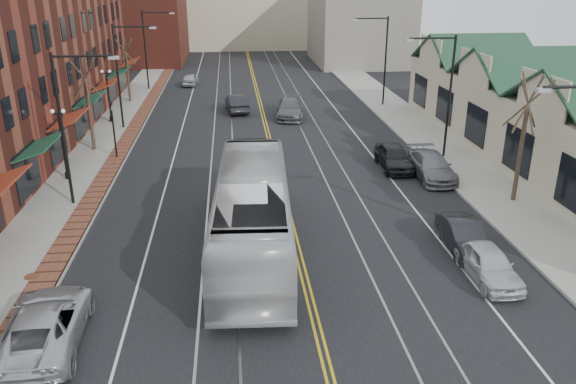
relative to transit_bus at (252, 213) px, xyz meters
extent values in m
cube|color=gray|center=(-10.00, 10.33, -1.80)|extent=(4.00, 120.00, 0.15)
cube|color=gray|center=(14.00, 10.33, -1.80)|extent=(4.00, 120.00, 0.15)
cube|color=#B3A889|center=(20.00, 10.33, 0.43)|extent=(8.00, 36.00, 4.60)
cube|color=maroon|center=(-14.00, 60.33, 5.13)|extent=(14.00, 18.00, 14.00)
cube|color=#B3A889|center=(2.00, 75.33, 2.63)|extent=(22.00, 14.00, 9.00)
cube|color=slate|center=(17.00, 55.33, 3.63)|extent=(12.00, 16.00, 11.00)
cylinder|color=black|center=(-9.50, 6.33, 2.28)|extent=(0.16, 0.16, 8.00)
cylinder|color=black|center=(-8.00, 6.33, 6.08)|extent=(3.00, 0.12, 0.12)
cube|color=#999999|center=(-6.50, 6.33, 5.98)|extent=(0.50, 0.25, 0.15)
cylinder|color=black|center=(-9.50, 22.33, 2.28)|extent=(0.16, 0.16, 8.00)
cylinder|color=black|center=(-8.00, 22.33, 6.08)|extent=(3.00, 0.12, 0.12)
cube|color=#999999|center=(-6.50, 22.33, 5.98)|extent=(0.50, 0.25, 0.15)
cylinder|color=black|center=(-9.50, 38.33, 2.28)|extent=(0.16, 0.16, 8.00)
cylinder|color=black|center=(-8.00, 38.33, 6.08)|extent=(3.00, 0.12, 0.12)
cube|color=#999999|center=(-6.50, 38.33, 5.98)|extent=(0.50, 0.25, 0.15)
cube|color=#999999|center=(10.50, -3.67, 5.98)|extent=(0.50, 0.25, 0.15)
cylinder|color=black|center=(13.50, 12.33, 2.28)|extent=(0.16, 0.16, 8.00)
cylinder|color=black|center=(12.00, 12.33, 6.08)|extent=(3.00, 0.12, 0.12)
cube|color=#999999|center=(10.50, 12.33, 5.98)|extent=(0.50, 0.25, 0.15)
cylinder|color=black|center=(13.50, 28.33, 2.28)|extent=(0.16, 0.16, 8.00)
cylinder|color=black|center=(12.00, 28.33, 6.08)|extent=(3.00, 0.12, 0.12)
cube|color=#999999|center=(10.50, 28.33, 5.98)|extent=(0.50, 0.25, 0.15)
cylinder|color=black|center=(-10.80, 10.33, -1.52)|extent=(0.28, 0.28, 0.40)
cylinder|color=black|center=(-10.80, 10.33, 0.28)|extent=(0.14, 0.14, 4.00)
cube|color=black|center=(-10.80, 10.33, 2.28)|extent=(0.60, 0.06, 0.06)
sphere|color=white|center=(-11.10, 10.33, 2.43)|extent=(0.24, 0.24, 0.24)
sphere|color=white|center=(-10.50, 10.33, 2.43)|extent=(0.24, 0.24, 0.24)
cylinder|color=black|center=(-10.80, 24.33, -1.52)|extent=(0.28, 0.28, 0.40)
cylinder|color=black|center=(-10.80, 24.33, 0.28)|extent=(0.14, 0.14, 4.00)
cube|color=black|center=(-10.80, 24.33, 2.28)|extent=(0.60, 0.06, 0.06)
sphere|color=white|center=(-11.10, 24.33, 2.43)|extent=(0.24, 0.24, 0.24)
sphere|color=white|center=(-10.50, 24.33, 2.43)|extent=(0.24, 0.24, 0.24)
cylinder|color=#382B21|center=(-10.50, 16.33, 0.73)|extent=(0.24, 0.24, 4.90)
cylinder|color=#382B21|center=(-10.50, 16.33, 3.28)|extent=(0.58, 1.37, 2.90)
cylinder|color=#382B21|center=(-10.50, 16.33, 3.28)|extent=(1.60, 0.66, 2.78)
cylinder|color=#382B21|center=(-10.50, 16.33, 3.28)|extent=(0.53, 1.23, 2.96)
cylinder|color=#382B21|center=(-10.50, 16.33, 3.28)|extent=(1.69, 1.03, 2.64)
cylinder|color=#382B21|center=(-10.50, 16.33, 3.28)|extent=(1.78, 1.29, 2.48)
cylinder|color=#382B21|center=(-10.50, 32.33, 0.55)|extent=(0.24, 0.24, 4.55)
cylinder|color=#382B21|center=(-10.50, 32.33, 2.93)|extent=(0.55, 1.28, 2.69)
cylinder|color=#382B21|center=(-10.50, 32.33, 2.93)|extent=(1.49, 0.62, 2.58)
cylinder|color=#382B21|center=(-10.50, 32.33, 2.93)|extent=(0.50, 1.15, 2.75)
cylinder|color=#382B21|center=(-10.50, 32.33, 2.93)|extent=(1.57, 0.97, 2.45)
cylinder|color=#382B21|center=(-10.50, 32.33, 2.93)|extent=(1.66, 1.20, 2.30)
cylinder|color=#382B21|center=(14.50, 4.33, 0.90)|extent=(0.24, 0.24, 5.25)
cylinder|color=#382B21|center=(14.50, 4.33, 3.63)|extent=(0.61, 1.46, 3.10)
cylinder|color=#382B21|center=(14.50, 4.33, 3.63)|extent=(1.70, 0.70, 2.97)
cylinder|color=#382B21|center=(14.50, 4.33, 3.63)|extent=(0.56, 1.31, 3.17)
cylinder|color=#382B21|center=(14.50, 4.33, 3.63)|extent=(1.80, 1.10, 2.82)
cylinder|color=#382B21|center=(14.50, 4.33, 3.63)|extent=(1.90, 1.37, 2.65)
cylinder|color=#592D19|center=(-9.20, -1.67, -1.72)|extent=(0.60, 0.60, 0.02)
cylinder|color=black|center=(-8.60, 14.33, -0.12)|extent=(0.12, 0.12, 3.20)
imported|color=black|center=(-8.60, 14.33, 1.63)|extent=(0.18, 0.15, 0.90)
imported|color=silver|center=(0.00, 0.00, 0.00)|extent=(3.86, 13.61, 3.75)
imported|color=silver|center=(-7.30, -6.12, -1.11)|extent=(2.79, 5.60, 1.52)
imported|color=silver|center=(9.50, -3.48, -1.18)|extent=(1.69, 4.12, 1.40)
imported|color=black|center=(9.50, -0.86, -1.18)|extent=(1.67, 4.26, 1.38)
imported|color=slate|center=(11.30, 8.62, -1.13)|extent=(2.17, 5.19, 1.50)
imported|color=black|center=(9.50, 10.57, -1.10)|extent=(1.89, 4.57, 1.55)
imported|color=black|center=(-0.26, 27.41, -1.09)|extent=(2.18, 4.93, 1.57)
imported|color=#58585E|center=(4.26, 24.74, -1.09)|extent=(2.74, 5.63, 1.58)
imported|color=#B1B5B9|center=(-5.19, 40.59, -1.22)|extent=(1.86, 3.98, 1.32)
camera|label=1|loc=(-0.74, -22.84, 9.98)|focal=35.00mm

